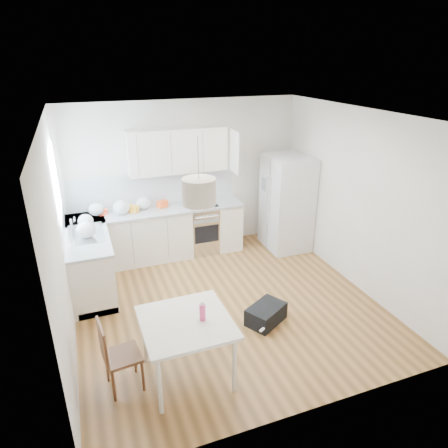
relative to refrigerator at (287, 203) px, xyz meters
name	(u,v)px	position (x,y,z in m)	size (l,w,h in m)	color
floor	(226,303)	(-1.74, -1.42, -0.87)	(4.20, 4.20, 0.00)	brown
ceiling	(227,115)	(-1.74, -1.42, 1.83)	(4.20, 4.20, 0.00)	white
wall_back	(185,177)	(-1.74, 0.68, 0.48)	(4.20, 4.20, 0.00)	beige
wall_left	(59,242)	(-3.84, -1.42, 0.48)	(4.20, 4.20, 0.00)	beige
wall_right	(356,200)	(0.36, -1.42, 0.48)	(4.20, 4.20, 0.00)	beige
window_glassblock	(56,182)	(-3.83, -0.27, 0.88)	(0.02, 1.00, 1.00)	#BFE0F9
cabinets_back	(159,234)	(-2.34, 0.38, -0.43)	(3.00, 0.60, 0.88)	white
cabinets_left	(90,261)	(-3.54, -0.22, -0.43)	(0.60, 1.80, 0.88)	white
counter_back	(157,210)	(-2.34, 0.38, 0.03)	(3.02, 0.64, 0.04)	#A9ACAE
counter_left	(86,234)	(-3.54, -0.22, 0.03)	(0.64, 1.82, 0.04)	#A9ACAE
backsplash_back	(152,188)	(-2.34, 0.67, 0.34)	(3.00, 0.01, 0.58)	white
backsplash_left	(62,217)	(-3.84, -0.22, 0.34)	(0.01, 1.80, 0.58)	white
upper_cabinets	(178,151)	(-1.89, 0.52, 1.01)	(1.70, 0.32, 0.75)	white
range_oven	(202,228)	(-1.54, 0.38, -0.43)	(0.50, 0.61, 0.88)	silver
sink	(86,234)	(-3.54, -0.27, 0.05)	(0.50, 0.80, 0.16)	silver
refrigerator	(287,203)	(0.00, 0.00, 0.00)	(0.84, 0.87, 1.74)	silver
dining_table	(186,327)	(-2.66, -2.62, -0.20)	(0.96, 0.96, 0.75)	beige
dining_chair	(123,354)	(-3.34, -2.53, -0.43)	(0.37, 0.37, 0.87)	#472715
drink_bottle	(202,311)	(-2.48, -2.66, 0.00)	(0.07, 0.07, 0.23)	#E7407A
gym_bag	(266,314)	(-1.39, -2.03, -0.75)	(0.54, 0.35, 0.25)	black
pendant_lamp	(199,191)	(-2.47, -2.61, 1.31)	(0.32, 0.32, 0.25)	#BBA98F
grocery_bag_a	(96,210)	(-3.34, 0.42, 0.16)	(0.24, 0.21, 0.22)	white
grocery_bag_b	(121,207)	(-2.94, 0.35, 0.17)	(0.27, 0.23, 0.25)	white
grocery_bag_c	(143,203)	(-2.55, 0.46, 0.16)	(0.25, 0.21, 0.22)	white
grocery_bag_d	(86,221)	(-3.52, -0.01, 0.15)	(0.23, 0.19, 0.21)	white
grocery_bag_e	(86,230)	(-3.53, -0.41, 0.17)	(0.27, 0.23, 0.25)	white
snack_orange	(162,204)	(-2.23, 0.44, 0.11)	(0.17, 0.11, 0.12)	#F84F16
snack_yellow	(133,209)	(-2.74, 0.38, 0.11)	(0.17, 0.11, 0.12)	#FFAB28
snack_red	(103,212)	(-3.24, 0.43, 0.10)	(0.14, 0.09, 0.10)	red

